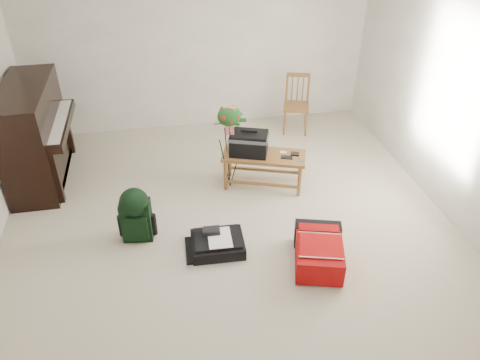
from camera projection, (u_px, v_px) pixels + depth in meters
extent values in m
cube|color=beige|center=(232.00, 235.00, 5.16)|extent=(5.00, 5.50, 0.01)
cube|color=beige|center=(198.00, 45.00, 6.70)|extent=(5.00, 0.04, 2.50)
cube|color=beige|center=(468.00, 114.00, 4.84)|extent=(0.04, 5.50, 2.50)
cube|color=black|center=(34.00, 135.00, 5.78)|extent=(0.55, 1.50, 1.25)
cube|color=black|center=(57.00, 125.00, 5.76)|extent=(0.28, 1.30, 0.10)
cube|color=white|center=(57.00, 121.00, 5.74)|extent=(0.22, 1.20, 0.02)
cube|color=black|center=(49.00, 173.00, 6.11)|extent=(0.45, 1.30, 0.10)
cube|color=olive|center=(264.00, 156.00, 5.72)|extent=(1.09, 0.71, 0.04)
cylinder|color=olive|center=(230.00, 182.00, 5.65)|extent=(0.04, 0.04, 0.41)
cylinder|color=olive|center=(226.00, 168.00, 5.91)|extent=(0.04, 0.04, 0.41)
cylinder|color=olive|center=(302.00, 175.00, 5.79)|extent=(0.04, 0.04, 0.41)
cylinder|color=olive|center=(295.00, 161.00, 6.05)|extent=(0.04, 0.04, 0.41)
cube|color=olive|center=(296.00, 107.00, 6.97)|extent=(0.47, 0.47, 0.04)
cylinder|color=olive|center=(288.00, 125.00, 6.93)|extent=(0.03, 0.03, 0.38)
cylinder|color=olive|center=(283.00, 115.00, 7.19)|extent=(0.03, 0.03, 0.38)
cylinder|color=olive|center=(309.00, 123.00, 6.98)|extent=(0.03, 0.03, 0.38)
cylinder|color=olive|center=(302.00, 114.00, 7.24)|extent=(0.03, 0.03, 0.38)
cube|color=olive|center=(295.00, 75.00, 6.86)|extent=(0.33, 0.13, 0.05)
cylinder|color=olive|center=(284.00, 89.00, 6.95)|extent=(0.03, 0.03, 0.46)
cylinder|color=olive|center=(305.00, 88.00, 7.00)|extent=(0.03, 0.03, 0.46)
cube|color=#BB080E|center=(319.00, 252.00, 4.72)|extent=(0.63, 0.78, 0.26)
cube|color=black|center=(311.00, 235.00, 4.93)|extent=(0.50, 0.28, 0.28)
cube|color=#BB080E|center=(322.00, 245.00, 4.60)|extent=(0.50, 0.49, 0.02)
cube|color=silver|center=(328.00, 258.00, 4.44)|extent=(0.42, 0.13, 0.01)
cube|color=black|center=(218.00, 244.00, 4.94)|extent=(0.57, 0.46, 0.13)
cube|color=black|center=(217.00, 238.00, 4.89)|extent=(0.50, 0.39, 0.03)
cube|color=white|center=(220.00, 238.00, 4.86)|extent=(0.25, 0.34, 0.01)
cube|color=black|center=(211.00, 231.00, 4.90)|extent=(0.18, 0.12, 0.05)
cube|color=black|center=(137.00, 220.00, 5.00)|extent=(0.34, 0.23, 0.48)
cube|color=black|center=(137.00, 229.00, 4.92)|extent=(0.26, 0.09, 0.28)
sphere|color=black|center=(134.00, 202.00, 4.87)|extent=(0.31, 0.31, 0.31)
cube|color=black|center=(130.00, 215.00, 5.08)|extent=(0.05, 0.04, 0.42)
cube|color=black|center=(144.00, 214.00, 5.10)|extent=(0.05, 0.04, 0.42)
cylinder|color=black|center=(229.00, 123.00, 5.45)|extent=(0.01, 0.01, 0.30)
ellipsoid|color=#194B17|center=(229.00, 116.00, 5.40)|extent=(0.28, 0.20, 0.26)
cube|color=red|center=(229.00, 110.00, 5.33)|extent=(0.14, 0.09, 0.08)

